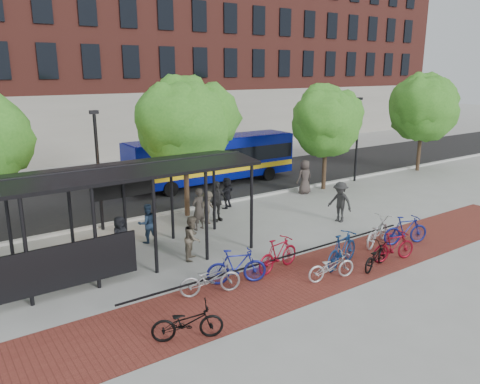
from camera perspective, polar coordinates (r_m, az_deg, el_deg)
ground at (r=21.46m, az=4.93°, el=-3.63°), size 160.00×160.00×0.00m
asphalt_street at (r=27.82m, az=-5.66°, el=0.63°), size 160.00×8.00×0.01m
curb at (r=24.50m, az=-1.06°, el=-1.10°), size 160.00×0.25×0.12m
brick_strip at (r=16.77m, az=10.67°, el=-9.21°), size 24.00×3.00×0.01m
bike_rack_rail at (r=16.55m, az=5.21°, el=-9.35°), size 12.00×0.05×0.95m
building_brick at (r=47.70m, az=-6.16°, el=18.53°), size 55.00×14.00×20.00m
bus_shelter at (r=16.34m, az=-16.18°, el=0.92°), size 10.60×3.07×3.60m
tree_b at (r=21.64m, az=-6.60°, el=8.58°), size 5.15×4.20×6.47m
tree_c at (r=27.11m, az=10.56°, el=8.78°), size 4.66×3.80×5.92m
tree_d at (r=34.07m, az=21.49°, el=9.89°), size 5.39×4.40×6.55m
lamp_post_left at (r=20.53m, az=-16.90°, el=2.88°), size 0.35×0.20×5.12m
lamp_post_right at (r=29.56m, az=14.10°, el=6.51°), size 0.35×0.20×5.12m
bus at (r=28.10m, az=-3.37°, el=4.23°), size 10.60×2.61×2.86m
bike_0 at (r=12.45m, az=-6.42°, el=-15.48°), size 1.96×1.32×0.97m
bike_2 at (r=14.61m, az=-3.66°, el=-10.50°), size 2.05×1.15×1.02m
bike_3 at (r=15.23m, az=-0.42°, el=-9.05°), size 2.02×1.31×1.18m
bike_5 at (r=16.24m, az=4.67°, el=-7.55°), size 2.02×0.88×1.18m
bike_6 at (r=15.83m, az=11.07°, el=-8.89°), size 1.84×0.93×0.93m
bike_7 at (r=16.86m, az=12.34°, el=-6.88°), size 2.15×1.13×1.24m
bike_8 at (r=17.07m, az=16.18°, el=-7.51°), size 1.80×1.06×0.89m
bike_9 at (r=17.85m, az=18.24°, el=-6.32°), size 1.90×0.88×1.10m
bike_10 at (r=19.27m, az=16.38°, el=-4.61°), size 2.23×1.39×1.11m
bike_11 at (r=19.66m, az=19.55°, el=-4.39°), size 2.01×1.15×1.17m
pedestrian_0 at (r=17.92m, az=-14.40°, el=-5.23°), size 0.88×0.75×1.53m
pedestrian_1 at (r=20.18m, az=-5.09°, el=-2.08°), size 0.76×0.58×1.85m
pedestrian_2 at (r=19.00m, az=-11.23°, el=-3.76°), size 0.81×0.65×1.61m
pedestrian_3 at (r=20.92m, az=-3.96°, el=-1.92°), size 1.11×0.85×1.52m
pedestrian_4 at (r=21.28m, az=-2.90°, el=-1.12°), size 1.13×0.54×1.87m
pedestrian_5 at (r=23.32m, az=-1.62°, el=-0.09°), size 1.50×1.06×1.56m
pedestrian_6 at (r=26.23m, az=7.90°, el=1.83°), size 0.97×0.67×1.91m
pedestrian_7 at (r=26.81m, az=7.89°, el=1.86°), size 0.70×0.55×1.68m
pedestrian_8 at (r=17.12m, az=-5.80°, el=-5.58°), size 0.99×1.00×1.63m
pedestrian_9 at (r=21.64m, az=12.09°, el=-1.18°), size 0.90×1.31×1.86m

